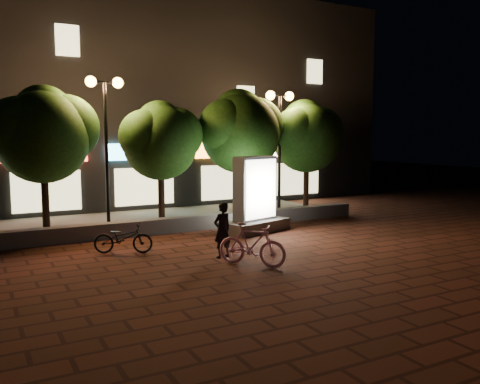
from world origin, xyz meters
TOP-DOWN VIEW (x-y plane):
  - ground at (0.00, 0.00)m, footprint 80.00×80.00m
  - retaining_wall at (0.00, 4.00)m, footprint 16.00×0.45m
  - sidewalk at (0.00, 6.50)m, footprint 16.00×5.00m
  - building_block at (-0.01, 12.99)m, footprint 28.00×8.12m
  - tree_left at (-3.45, 5.46)m, footprint 3.60×3.00m
  - tree_mid at (0.55, 5.46)m, footprint 3.24×2.70m
  - tree_right at (3.86, 5.46)m, footprint 3.72×3.10m
  - tree_far_right at (7.05, 5.46)m, footprint 3.48×2.90m
  - street_lamp_left at (-1.50, 5.20)m, footprint 1.26×0.36m
  - street_lamp_right at (5.50, 5.20)m, footprint 1.26×0.36m
  - ad_kiosk at (2.93, 2.76)m, footprint 2.63×1.82m
  - scooter_pink at (0.58, -1.16)m, footprint 1.52×1.76m
  - rider at (0.30, -0.04)m, footprint 0.62×0.48m
  - scooter_parked at (-1.93, 1.76)m, footprint 1.73×1.26m

SIDE VIEW (x-z plane):
  - ground at x=0.00m, z-range 0.00..0.00m
  - sidewalk at x=0.00m, z-range 0.00..0.08m
  - retaining_wall at x=0.00m, z-range 0.00..0.50m
  - scooter_parked at x=-1.93m, z-range 0.00..0.87m
  - scooter_pink at x=0.58m, z-range 0.00..1.10m
  - rider at x=0.30m, z-range 0.00..1.53m
  - ad_kiosk at x=2.93m, z-range -0.25..2.35m
  - tree_mid at x=0.55m, z-range 0.97..5.47m
  - tree_far_right at x=7.05m, z-range 0.99..5.75m
  - tree_left at x=-3.45m, z-range 1.00..5.89m
  - tree_right at x=3.86m, z-range 1.03..6.10m
  - street_lamp_right at x=5.50m, z-range 1.40..6.38m
  - street_lamp_left at x=-1.50m, z-range 1.44..6.62m
  - building_block at x=-0.01m, z-range -0.65..10.65m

